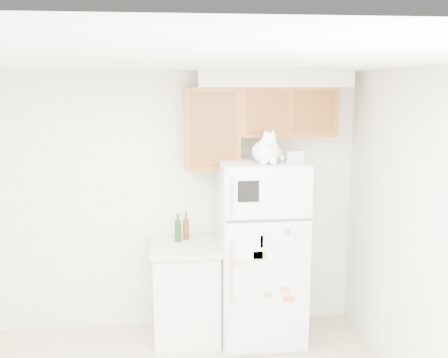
{
  "coord_description": "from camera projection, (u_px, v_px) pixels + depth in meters",
  "views": [
    {
      "loc": [
        0.11,
        -2.98,
        2.37
      ],
      "look_at": [
        0.59,
        1.55,
        1.55
      ],
      "focal_mm": 42.0,
      "sensor_mm": 36.0,
      "label": 1
    }
  ],
  "objects": [
    {
      "name": "room_shell",
      "position": [
        172.0,
        198.0,
        3.28
      ],
      "size": [
        3.84,
        4.04,
        2.52
      ],
      "color": "white",
      "rests_on": "ground_plane"
    },
    {
      "name": "refrigerator",
      "position": [
        261.0,
        251.0,
        4.84
      ],
      "size": [
        0.76,
        0.78,
        1.7
      ],
      "color": "white",
      "rests_on": "ground_plane"
    },
    {
      "name": "base_counter",
      "position": [
        187.0,
        291.0,
        4.91
      ],
      "size": [
        0.64,
        0.64,
        0.92
      ],
      "color": "white",
      "rests_on": "ground_plane"
    },
    {
      "name": "cat",
      "position": [
        267.0,
        150.0,
        4.52
      ],
      "size": [
        0.3,
        0.43,
        0.31
      ],
      "color": "white",
      "rests_on": "refrigerator"
    },
    {
      "name": "storage_box_back",
      "position": [
        272.0,
        154.0,
        4.74
      ],
      "size": [
        0.2,
        0.15,
        0.1
      ],
      "primitive_type": "cube",
      "rotation": [
        0.0,
        0.0,
        -0.15
      ],
      "color": "white",
      "rests_on": "refrigerator"
    },
    {
      "name": "storage_box_front",
      "position": [
        294.0,
        156.0,
        4.69
      ],
      "size": [
        0.16,
        0.12,
        0.09
      ],
      "primitive_type": "cube",
      "rotation": [
        0.0,
        0.0,
        0.08
      ],
      "color": "white",
      "rests_on": "refrigerator"
    },
    {
      "name": "bottle_green",
      "position": [
        178.0,
        227.0,
        4.9
      ],
      "size": [
        0.06,
        0.06,
        0.27
      ],
      "primitive_type": null,
      "color": "#19381E",
      "rests_on": "base_counter"
    },
    {
      "name": "bottle_amber",
      "position": [
        186.0,
        226.0,
        4.97
      ],
      "size": [
        0.06,
        0.06,
        0.26
      ],
      "primitive_type": null,
      "color": "#593814",
      "rests_on": "base_counter"
    }
  ]
}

